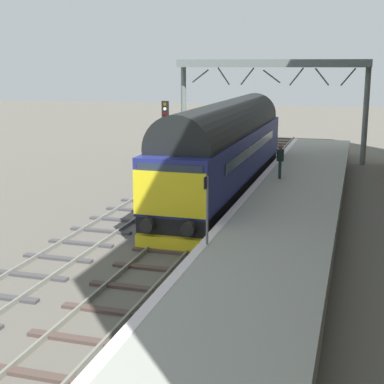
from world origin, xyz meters
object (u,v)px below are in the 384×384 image
signal_post_far (166,125)px  diesel_locomotive (225,147)px  platform_number_sign (207,200)px  waiting_passenger (280,158)px

signal_post_far → diesel_locomotive: bearing=-50.9°
diesel_locomotive → signal_post_far: bearing=129.1°
diesel_locomotive → platform_number_sign: bearing=-80.0°
diesel_locomotive → waiting_passenger: size_ratio=10.66×
signal_post_far → platform_number_sign: signal_post_far is taller
platform_number_sign → waiting_passenger: 10.96m
diesel_locomotive → platform_number_sign: size_ratio=8.24×
diesel_locomotive → signal_post_far: (-5.30, 6.53, 0.27)m
platform_number_sign → waiting_passenger: (0.74, 10.93, -0.41)m
diesel_locomotive → waiting_passenger: bearing=9.3°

